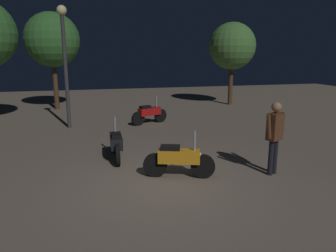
{
  "coord_description": "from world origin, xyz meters",
  "views": [
    {
      "loc": [
        -1.46,
        -6.33,
        2.8
      ],
      "look_at": [
        0.54,
        1.38,
        1.0
      ],
      "focal_mm": 34.31,
      "sensor_mm": 36.0,
      "label": 1
    }
  ],
  "objects_px": {
    "streetlamp_near": "(64,51)",
    "motorcycle_red_parked_left": "(149,113)",
    "motorcycle_orange_foreground": "(179,159)",
    "person_rider_beside": "(275,132)",
    "motorcycle_black_parked_right": "(116,144)"
  },
  "relations": [
    {
      "from": "streetlamp_near",
      "to": "motorcycle_red_parked_left",
      "type": "bearing_deg",
      "value": -1.29
    },
    {
      "from": "motorcycle_orange_foreground",
      "to": "person_rider_beside",
      "type": "xyz_separation_m",
      "value": [
        2.2,
        -0.36,
        0.6
      ]
    },
    {
      "from": "motorcycle_orange_foreground",
      "to": "person_rider_beside",
      "type": "height_order",
      "value": "person_rider_beside"
    },
    {
      "from": "motorcycle_orange_foreground",
      "to": "person_rider_beside",
      "type": "distance_m",
      "value": 2.31
    },
    {
      "from": "motorcycle_red_parked_left",
      "to": "motorcycle_black_parked_right",
      "type": "relative_size",
      "value": 0.94
    },
    {
      "from": "person_rider_beside",
      "to": "streetlamp_near",
      "type": "relative_size",
      "value": 0.39
    },
    {
      "from": "motorcycle_black_parked_right",
      "to": "motorcycle_red_parked_left",
      "type": "bearing_deg",
      "value": -20.47
    },
    {
      "from": "motorcycle_black_parked_right",
      "to": "motorcycle_orange_foreground",
      "type": "bearing_deg",
      "value": -141.06
    },
    {
      "from": "motorcycle_orange_foreground",
      "to": "streetlamp_near",
      "type": "xyz_separation_m",
      "value": [
        -2.65,
        5.96,
        2.46
      ]
    },
    {
      "from": "motorcycle_orange_foreground",
      "to": "motorcycle_red_parked_left",
      "type": "bearing_deg",
      "value": 104.1
    },
    {
      "from": "motorcycle_red_parked_left",
      "to": "motorcycle_black_parked_right",
      "type": "bearing_deg",
      "value": -135.44
    },
    {
      "from": "person_rider_beside",
      "to": "motorcycle_orange_foreground",
      "type": "bearing_deg",
      "value": -122.97
    },
    {
      "from": "motorcycle_black_parked_right",
      "to": "person_rider_beside",
      "type": "distance_m",
      "value": 4.07
    },
    {
      "from": "streetlamp_near",
      "to": "motorcycle_orange_foreground",
      "type": "bearing_deg",
      "value": -66.02
    },
    {
      "from": "motorcycle_orange_foreground",
      "to": "streetlamp_near",
      "type": "height_order",
      "value": "streetlamp_near"
    }
  ]
}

